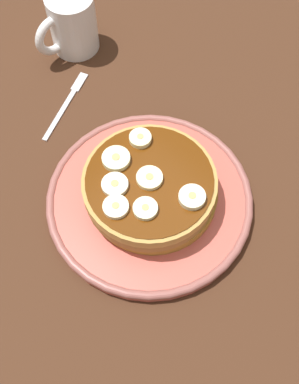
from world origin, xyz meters
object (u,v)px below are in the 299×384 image
pancake_stack (151,188)px  banana_slice_1 (116,159)px  banana_slice_2 (140,139)px  banana_slice_5 (192,197)px  banana_slice_0 (148,179)px  banana_slice_4 (115,185)px  plate (149,199)px  banana_slice_6 (118,209)px  banana_slice_3 (145,209)px  fork (68,101)px  coffee_mug (71,23)px

pancake_stack → banana_slice_1: banana_slice_1 is taller
banana_slice_2 → banana_slice_5: size_ratio=0.87×
banana_slice_0 → banana_slice_4: 3.95cm
plate → banana_slice_5: (-1.66, 5.24, 5.45)cm
pancake_stack → banana_slice_0: size_ratio=5.38×
plate → banana_slice_6: (5.36, 0.36, 5.36)cm
pancake_stack → banana_slice_1: 5.47cm
banana_slice_2 → banana_slice_3: 9.58cm
pancake_stack → fork: (-2.93, -20.06, -3.58)cm
pancake_stack → coffee_mug: size_ratio=1.63×
banana_slice_1 → banana_slice_5: bearing=105.0°
plate → fork: 20.33cm
plate → banana_slice_1: (1.00, -4.68, 5.42)cm
banana_slice_5 → fork: size_ratio=0.26×
banana_slice_4 → banana_slice_6: bearing=53.7°
banana_slice_3 → banana_slice_0: bearing=-139.2°
banana_slice_1 → banana_slice_3: size_ratio=1.19×
banana_slice_2 → banana_slice_6: size_ratio=0.92×
banana_slice_0 → banana_slice_3: same height
banana_slice_0 → banana_slice_6: 5.22cm
pancake_stack → banana_slice_1: size_ratio=4.95×
pancake_stack → fork: bearing=-98.3°
plate → banana_slice_5: banana_slice_5 is taller
banana_slice_4 → banana_slice_6: size_ratio=1.05×
banana_slice_4 → fork: size_ratio=0.26×
pancake_stack → banana_slice_2: bearing=-121.5°
banana_slice_4 → coffee_mug: coffee_mug is taller
banana_slice_5 → fork: banana_slice_5 is taller
banana_slice_5 → coffee_mug: (-9.33, -32.94, -1.79)cm
plate → banana_slice_1: 7.23cm
banana_slice_1 → pancake_stack: bearing=104.3°
plate → banana_slice_4: size_ratio=8.29×
banana_slice_0 → coffee_mug: coffee_mug is taller
coffee_mug → banana_slice_0: bearing=68.1°
banana_slice_3 → banana_slice_6: bearing=-44.0°
coffee_mug → banana_slice_4: bearing=60.4°
banana_slice_5 → banana_slice_2: bearing=-98.2°
banana_slice_0 → banana_slice_5: banana_slice_5 is taller
banana_slice_5 → banana_slice_6: banana_slice_5 is taller
banana_slice_1 → banana_slice_3: 7.50cm
plate → banana_slice_5: 7.74cm
banana_slice_0 → banana_slice_4: (3.34, -2.12, -0.00)cm
banana_slice_5 → fork: bearing=-93.3°
plate → fork: plate is taller
banana_slice_4 → banana_slice_2: bearing=-158.6°
banana_slice_3 → fork: banana_slice_3 is taller
plate → fork: bearing=-98.8°
banana_slice_4 → coffee_mug: size_ratio=0.30×
banana_slice_0 → banana_slice_5: bearing=108.9°
banana_slice_2 → banana_slice_1: bearing=1.2°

